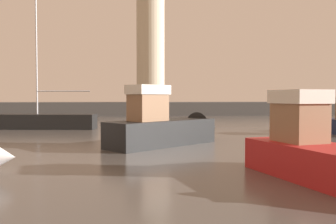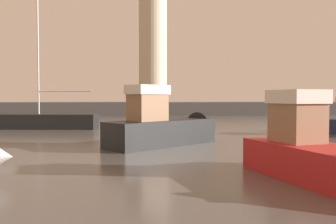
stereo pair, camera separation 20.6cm
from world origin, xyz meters
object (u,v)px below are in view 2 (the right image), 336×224
object	(u,v)px
motorboat_1	(171,127)
motorboat_3	(334,123)
lighthouse	(153,40)
sailboat_moored	(48,121)

from	to	relation	value
motorboat_1	motorboat_3	xyz separation A→B (m)	(11.80, 4.62, -0.17)
lighthouse	motorboat_1	xyz separation A→B (m)	(-1.27, -32.62, -9.62)
lighthouse	sailboat_moored	bearing A→B (deg)	-113.88
sailboat_moored	motorboat_3	bearing A→B (deg)	-16.40
lighthouse	sailboat_moored	xyz separation A→B (m)	(-9.76, -22.03, -9.89)
motorboat_1	sailboat_moored	world-z (taller)	sailboat_moored
lighthouse	motorboat_1	size ratio (longest dim) A/B	2.59
lighthouse	motorboat_3	size ratio (longest dim) A/B	3.00
lighthouse	motorboat_3	world-z (taller)	lighthouse
motorboat_3	lighthouse	bearing A→B (deg)	110.61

